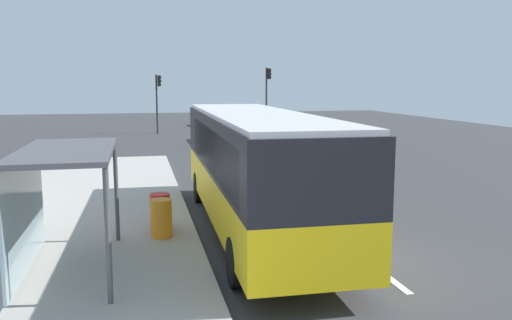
{
  "coord_description": "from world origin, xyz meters",
  "views": [
    {
      "loc": [
        -4.69,
        -10.73,
        3.99
      ],
      "look_at": [
        -1.0,
        5.7,
        1.5
      ],
      "focal_mm": 36.99,
      "sensor_mm": 36.0,
      "label": 1
    }
  ],
  "objects_px": {
    "traffic_light_near_side": "(268,89)",
    "sedan_near": "(215,117)",
    "white_van": "(244,123)",
    "bus_shelter": "(51,178)",
    "bus": "(254,164)",
    "recycling_bin_red": "(160,212)",
    "traffic_light_far_side": "(158,94)",
    "recycling_bin_orange": "(161,218)"
  },
  "relations": [
    {
      "from": "bus",
      "to": "recycling_bin_orange",
      "type": "height_order",
      "value": "bus"
    },
    {
      "from": "traffic_light_near_side",
      "to": "bus",
      "type": "bearing_deg",
      "value": -104.59
    },
    {
      "from": "bus",
      "to": "bus_shelter",
      "type": "height_order",
      "value": "bus"
    },
    {
      "from": "traffic_light_near_side",
      "to": "traffic_light_far_side",
      "type": "distance_m",
      "value": 8.64
    },
    {
      "from": "sedan_near",
      "to": "bus_shelter",
      "type": "bearing_deg",
      "value": -103.03
    },
    {
      "from": "white_van",
      "to": "recycling_bin_orange",
      "type": "xyz_separation_m",
      "value": [
        -6.4,
        -21.35,
        -0.69
      ]
    },
    {
      "from": "bus",
      "to": "traffic_light_far_side",
      "type": "relative_size",
      "value": 2.4
    },
    {
      "from": "traffic_light_near_side",
      "to": "sedan_near",
      "type": "bearing_deg",
      "value": 113.22
    },
    {
      "from": "sedan_near",
      "to": "recycling_bin_orange",
      "type": "distance_m",
      "value": 36.3
    },
    {
      "from": "recycling_bin_orange",
      "to": "traffic_light_near_side",
      "type": "distance_m",
      "value": 30.0
    },
    {
      "from": "recycling_bin_orange",
      "to": "bus_shelter",
      "type": "distance_m",
      "value": 3.28
    },
    {
      "from": "traffic_light_far_side",
      "to": "recycling_bin_red",
      "type": "bearing_deg",
      "value": -92.23
    },
    {
      "from": "sedan_near",
      "to": "bus_shelter",
      "type": "distance_m",
      "value": 38.67
    },
    {
      "from": "sedan_near",
      "to": "traffic_light_far_side",
      "type": "bearing_deg",
      "value": -129.04
    },
    {
      "from": "traffic_light_far_side",
      "to": "bus_shelter",
      "type": "relative_size",
      "value": 1.15
    },
    {
      "from": "white_van",
      "to": "bus_shelter",
      "type": "distance_m",
      "value": 24.84
    },
    {
      "from": "white_van",
      "to": "traffic_light_near_side",
      "type": "distance_m",
      "value": 7.93
    },
    {
      "from": "traffic_light_far_side",
      "to": "bus_shelter",
      "type": "distance_m",
      "value": 31.19
    },
    {
      "from": "white_van",
      "to": "traffic_light_far_side",
      "type": "distance_m",
      "value": 9.51
    },
    {
      "from": "bus",
      "to": "recycling_bin_red",
      "type": "distance_m",
      "value": 2.76
    },
    {
      "from": "white_van",
      "to": "recycling_bin_orange",
      "type": "height_order",
      "value": "white_van"
    },
    {
      "from": "bus_shelter",
      "to": "traffic_light_near_side",
      "type": "bearing_deg",
      "value": 68.47
    },
    {
      "from": "bus",
      "to": "bus_shelter",
      "type": "relative_size",
      "value": 2.76
    },
    {
      "from": "white_van",
      "to": "traffic_light_far_side",
      "type": "bearing_deg",
      "value": 124.49
    },
    {
      "from": "bus",
      "to": "bus_shelter",
      "type": "bearing_deg",
      "value": -151.93
    },
    {
      "from": "recycling_bin_red",
      "to": "traffic_light_near_side",
      "type": "xyz_separation_m",
      "value": [
        9.7,
        27.55,
        2.77
      ]
    },
    {
      "from": "recycling_bin_red",
      "to": "bus",
      "type": "bearing_deg",
      "value": -3.07
    },
    {
      "from": "sedan_near",
      "to": "white_van",
      "type": "bearing_deg",
      "value": -90.4
    },
    {
      "from": "bus",
      "to": "traffic_light_far_side",
      "type": "distance_m",
      "value": 28.55
    },
    {
      "from": "bus_shelter",
      "to": "sedan_near",
      "type": "bearing_deg",
      "value": 76.97
    },
    {
      "from": "traffic_light_near_side",
      "to": "traffic_light_far_side",
      "type": "relative_size",
      "value": 1.12
    },
    {
      "from": "bus_shelter",
      "to": "traffic_light_far_side",
      "type": "bearing_deg",
      "value": 83.89
    },
    {
      "from": "bus",
      "to": "sedan_near",
      "type": "bearing_deg",
      "value": 83.49
    },
    {
      "from": "bus",
      "to": "recycling_bin_red",
      "type": "xyz_separation_m",
      "value": [
        -2.49,
        0.13,
        -1.19
      ]
    },
    {
      "from": "sedan_near",
      "to": "recycling_bin_red",
      "type": "xyz_separation_m",
      "value": [
        -6.5,
        -35.01,
        -0.14
      ]
    },
    {
      "from": "white_van",
      "to": "traffic_light_far_side",
      "type": "relative_size",
      "value": 1.13
    },
    {
      "from": "white_van",
      "to": "bus_shelter",
      "type": "xyz_separation_m",
      "value": [
        -8.61,
        -23.29,
        0.75
      ]
    },
    {
      "from": "traffic_light_near_side",
      "to": "bus_shelter",
      "type": "distance_m",
      "value": 32.49
    },
    {
      "from": "recycling_bin_orange",
      "to": "recycling_bin_red",
      "type": "height_order",
      "value": "same"
    },
    {
      "from": "bus",
      "to": "recycling_bin_orange",
      "type": "bearing_deg",
      "value": -167.18
    },
    {
      "from": "bus_shelter",
      "to": "white_van",
      "type": "bearing_deg",
      "value": 69.7
    },
    {
      "from": "recycling_bin_orange",
      "to": "recycling_bin_red",
      "type": "xyz_separation_m",
      "value": [
        0.0,
        0.7,
        0.0
      ]
    }
  ]
}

